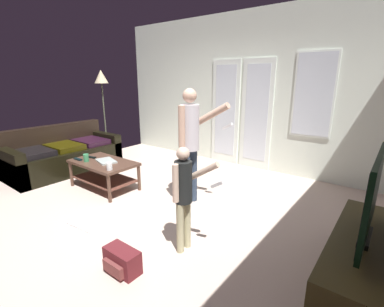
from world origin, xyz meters
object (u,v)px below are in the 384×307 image
Objects in this scene: flat_screen_tv at (372,198)px; floor_lamp at (102,83)px; person_child at (184,190)px; loose_keyboard at (82,225)px; tv_remote_black at (91,157)px; person_adult at (191,137)px; laptop_closed at (106,161)px; cup_near_edge at (86,158)px; tv_stand at (359,265)px; cup_by_laptop at (109,166)px; coffee_table at (104,169)px; backpack at (122,261)px; dvd_remote_slim at (78,159)px; leather_couch at (64,156)px.

flat_screen_tv is 5.32m from floor_lamp.
floor_lamp is at bearing 155.13° from person_child.
tv_remote_black is at bearing 141.52° from loose_keyboard.
person_adult reaches higher than laptop_closed.
tv_stand is at bearing 1.84° from cup_near_edge.
loose_keyboard is 4.17× the size of cup_by_laptop.
coffee_table is at bearing 166.64° from person_child.
flat_screen_tv is 2.96m from loose_keyboard.
cup_by_laptop reaches higher than backpack.
leather_couch is at bearing 163.68° from dvd_remote_slim.
dvd_remote_slim is (-2.42, 0.29, -0.20)m from person_child.
person_adult is 1.24m from cup_by_laptop.
cup_by_laptop is (0.42, -0.19, 0.17)m from coffee_table.
tv_remote_black reaches higher than loose_keyboard.
flat_screen_tv is 2.13m from backpack.
loose_keyboard is (-2.71, -0.84, -0.81)m from flat_screen_tv.
tv_stand is at bearing 16.65° from person_child.
coffee_table is 3.50m from tv_stand.
leather_couch is 5.49× the size of laptop_closed.
leather_couch is at bearing 178.16° from coffee_table.
tv_stand is 2.25m from person_adult.
dvd_remote_slim is at bearing 149.71° from loose_keyboard.
cup_by_laptop is 0.64× the size of dvd_remote_slim.
cup_by_laptop reaches higher than loose_keyboard.
laptop_closed is at bearing 147.51° from backpack.
flat_screen_tv is at bearing 16.80° from person_child.
leather_couch is 1.15m from cup_near_edge.
floor_lamp is (-5.12, 1.25, 0.76)m from flat_screen_tv.
coffee_table is 0.57× the size of floor_lamp.
backpack is at bearing -148.49° from flat_screen_tv.
tv_stand is 4.33× the size of backpack.
backpack is (3.10, -1.13, -0.19)m from leather_couch.
person_adult is 1.76m from backpack.
dvd_remote_slim is at bearing -137.72° from laptop_closed.
cup_near_edge is 0.71× the size of tv_remote_black.
leather_couch is 1.79× the size of person_child.
tv_stand is 3.90m from dvd_remote_slim.
laptop_closed is 2.93× the size of cup_near_edge.
backpack is (-1.71, -1.04, -0.13)m from tv_stand.
leather_couch reaches higher than tv_remote_black.
person_adult is 1.96m from dvd_remote_slim.
coffee_table is 1.59m from person_adult.
flat_screen_tv reaches higher than loose_keyboard.
leather_couch is 16.07× the size of cup_near_edge.
leather_couch is at bearing 156.29° from loose_keyboard.
person_child is 0.58× the size of floor_lamp.
coffee_table is at bearing -36.73° from floor_lamp.
laptop_closed is 0.31m from cup_near_edge.
dvd_remote_slim is (1.23, -1.40, -1.13)m from floor_lamp.
person_adult is at bearing 7.81° from leather_couch.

